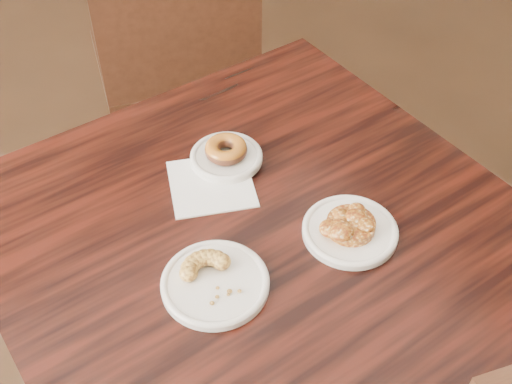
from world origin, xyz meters
TOP-DOWN VIEW (x-y plane):
  - floor at (0.00, 0.00)m, footprint 5.00×5.00m
  - cafe_table at (-0.13, -0.29)m, footprint 0.91×0.91m
  - chair_far at (0.21, 0.69)m, footprint 0.63×0.63m
  - napkin at (-0.14, -0.15)m, footprint 0.20×0.20m
  - plate_donut at (-0.08, -0.11)m, footprint 0.14×0.14m
  - plate_cruller at (-0.26, -0.35)m, footprint 0.18×0.18m
  - plate_fritter at (-0.00, -0.39)m, footprint 0.17×0.17m
  - glazed_donut at (-0.08, -0.11)m, footprint 0.08×0.08m
  - apple_fritter at (-0.00, -0.39)m, footprint 0.12×0.12m
  - cruller_fragment at (-0.26, -0.35)m, footprint 0.10×0.10m

SIDE VIEW (x-z plane):
  - floor at x=0.00m, z-range 0.00..0.00m
  - cafe_table at x=-0.13m, z-range 0.00..0.75m
  - chair_far at x=0.21m, z-range 0.00..0.90m
  - napkin at x=-0.14m, z-range 0.75..0.75m
  - plate_cruller at x=-0.26m, z-range 0.75..0.76m
  - plate_fritter at x=0.00m, z-range 0.75..0.76m
  - plate_donut at x=-0.08m, z-range 0.75..0.77m
  - cruller_fragment at x=-0.26m, z-range 0.76..0.79m
  - apple_fritter at x=0.00m, z-range 0.76..0.79m
  - glazed_donut at x=-0.08m, z-range 0.77..0.80m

